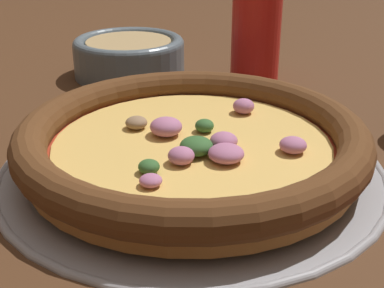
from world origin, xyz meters
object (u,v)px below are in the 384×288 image
pizza_tray (192,166)px  pizza (192,141)px  bowl_near (129,55)px  beverage_can (256,37)px

pizza_tray → pizza: size_ratio=1.12×
pizza_tray → bowl_near: bowl_near is taller
pizza → beverage_can: bearing=-168.7°
pizza_tray → pizza: 0.03m
bowl_near → beverage_can: bearing=110.8°
pizza → pizza_tray: bearing=-113.1°
pizza_tray → beverage_can: bearing=-168.7°
pizza → beverage_can: 0.29m
pizza → beverage_can: size_ratio=2.60×
pizza_tray → bowl_near: 0.31m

